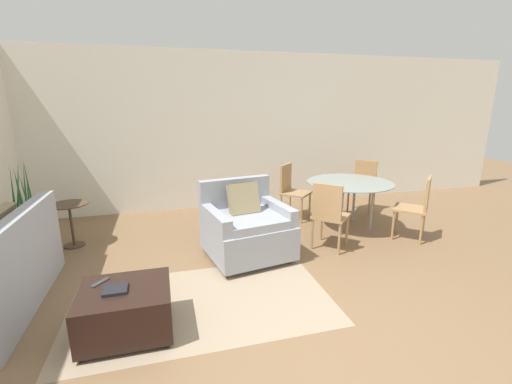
{
  "coord_description": "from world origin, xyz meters",
  "views": [
    {
      "loc": [
        -1.05,
        -2.12,
        1.87
      ],
      "look_at": [
        0.08,
        2.03,
        0.75
      ],
      "focal_mm": 24.0,
      "sensor_mm": 36.0,
      "label": 1
    }
  ],
  "objects_px": {
    "tv_remote_primary": "(100,282)",
    "dining_chair_near_right": "(418,204)",
    "potted_plant": "(28,230)",
    "dining_chair_far_left": "(291,188)",
    "dining_table": "(350,186)",
    "dining_chair_near_left": "(329,212)",
    "dining_chair_far_right": "(363,183)",
    "ottoman": "(126,309)",
    "armchair": "(246,228)",
    "book_stack": "(115,289)",
    "side_table": "(70,216)"
  },
  "relations": [
    {
      "from": "ottoman",
      "to": "dining_chair_far_right",
      "type": "bearing_deg",
      "value": 33.4
    },
    {
      "from": "side_table",
      "to": "dining_chair_near_left",
      "type": "distance_m",
      "value": 3.39
    },
    {
      "from": "book_stack",
      "to": "side_table",
      "type": "xyz_separation_m",
      "value": [
        -0.8,
        2.12,
        -0.0
      ]
    },
    {
      "from": "dining_chair_far_right",
      "to": "side_table",
      "type": "bearing_deg",
      "value": -175.62
    },
    {
      "from": "ottoman",
      "to": "dining_chair_far_left",
      "type": "distance_m",
      "value": 3.44
    },
    {
      "from": "potted_plant",
      "to": "dining_table",
      "type": "relative_size",
      "value": 0.95
    },
    {
      "from": "book_stack",
      "to": "dining_chair_far_right",
      "type": "relative_size",
      "value": 0.21
    },
    {
      "from": "tv_remote_primary",
      "to": "dining_chair_near_right",
      "type": "height_order",
      "value": "dining_chair_near_right"
    },
    {
      "from": "dining_chair_near_right",
      "to": "dining_table",
      "type": "bearing_deg",
      "value": 135.0
    },
    {
      "from": "potted_plant",
      "to": "dining_chair_far_left",
      "type": "xyz_separation_m",
      "value": [
        3.76,
        0.34,
        0.24
      ]
    },
    {
      "from": "armchair",
      "to": "ottoman",
      "type": "bearing_deg",
      "value": -137.55
    },
    {
      "from": "dining_table",
      "to": "dining_chair_far_left",
      "type": "xyz_separation_m",
      "value": [
        -0.68,
        0.68,
        -0.14
      ]
    },
    {
      "from": "dining_table",
      "to": "dining_chair_near_left",
      "type": "relative_size",
      "value": 1.42
    },
    {
      "from": "tv_remote_primary",
      "to": "dining_table",
      "type": "distance_m",
      "value": 3.65
    },
    {
      "from": "side_table",
      "to": "dining_chair_near_right",
      "type": "bearing_deg",
      "value": -12.28
    },
    {
      "from": "dining_table",
      "to": "ottoman",
      "type": "bearing_deg",
      "value": -149.71
    },
    {
      "from": "armchair",
      "to": "dining_chair_far_right",
      "type": "height_order",
      "value": "armchair"
    },
    {
      "from": "dining_chair_near_left",
      "to": "dining_chair_near_right",
      "type": "xyz_separation_m",
      "value": [
        1.35,
        0.0,
        0.0
      ]
    },
    {
      "from": "armchair",
      "to": "dining_chair_near_left",
      "type": "relative_size",
      "value": 1.22
    },
    {
      "from": "dining_chair_near_left",
      "to": "book_stack",
      "type": "bearing_deg",
      "value": -155.32
    },
    {
      "from": "side_table",
      "to": "dining_chair_near_right",
      "type": "relative_size",
      "value": 0.66
    },
    {
      "from": "dining_chair_near_left",
      "to": "dining_chair_far_left",
      "type": "distance_m",
      "value": 1.35
    },
    {
      "from": "side_table",
      "to": "dining_chair_near_right",
      "type": "distance_m",
      "value": 4.7
    },
    {
      "from": "ottoman",
      "to": "potted_plant",
      "type": "xyz_separation_m",
      "value": [
        -1.38,
        2.13,
        0.05
      ]
    },
    {
      "from": "dining_chair_near_right",
      "to": "dining_chair_far_right",
      "type": "bearing_deg",
      "value": 90.0
    },
    {
      "from": "tv_remote_primary",
      "to": "dining_chair_near_right",
      "type": "bearing_deg",
      "value": 13.63
    },
    {
      "from": "side_table",
      "to": "dining_chair_far_left",
      "type": "bearing_deg",
      "value": 6.2
    },
    {
      "from": "tv_remote_primary",
      "to": "potted_plant",
      "type": "relative_size",
      "value": 0.13
    },
    {
      "from": "dining_chair_near_right",
      "to": "tv_remote_primary",
      "type": "bearing_deg",
      "value": -166.37
    },
    {
      "from": "dining_chair_far_left",
      "to": "dining_chair_far_right",
      "type": "relative_size",
      "value": 1.0
    },
    {
      "from": "potted_plant",
      "to": "dining_chair_far_right",
      "type": "distance_m",
      "value": 5.13
    },
    {
      "from": "book_stack",
      "to": "dining_chair_near_right",
      "type": "xyz_separation_m",
      "value": [
        3.8,
        1.12,
        0.1
      ]
    },
    {
      "from": "armchair",
      "to": "side_table",
      "type": "xyz_separation_m",
      "value": [
        -2.17,
        0.91,
        0.05
      ]
    },
    {
      "from": "potted_plant",
      "to": "dining_table",
      "type": "distance_m",
      "value": 4.47
    },
    {
      "from": "ottoman",
      "to": "dining_chair_far_right",
      "type": "height_order",
      "value": "dining_chair_far_right"
    },
    {
      "from": "armchair",
      "to": "book_stack",
      "type": "relative_size",
      "value": 5.89
    },
    {
      "from": "dining_chair_far_left",
      "to": "dining_chair_far_right",
      "type": "distance_m",
      "value": 1.35
    },
    {
      "from": "dining_table",
      "to": "dining_chair_far_left",
      "type": "bearing_deg",
      "value": 135.0
    },
    {
      "from": "ottoman",
      "to": "potted_plant",
      "type": "distance_m",
      "value": 2.54
    },
    {
      "from": "armchair",
      "to": "tv_remote_primary",
      "type": "bearing_deg",
      "value": -145.41
    },
    {
      "from": "dining_chair_near_right",
      "to": "book_stack",
      "type": "bearing_deg",
      "value": -163.52
    },
    {
      "from": "armchair",
      "to": "side_table",
      "type": "relative_size",
      "value": 1.85
    },
    {
      "from": "armchair",
      "to": "dining_chair_near_right",
      "type": "height_order",
      "value": "armchair"
    },
    {
      "from": "dining_table",
      "to": "dining_chair_far_left",
      "type": "height_order",
      "value": "dining_chair_far_left"
    },
    {
      "from": "ottoman",
      "to": "dining_chair_near_right",
      "type": "distance_m",
      "value": 3.91
    },
    {
      "from": "armchair",
      "to": "dining_chair_near_right",
      "type": "xyz_separation_m",
      "value": [
        2.42,
        -0.09,
        0.15
      ]
    },
    {
      "from": "side_table",
      "to": "dining_chair_far_right",
      "type": "distance_m",
      "value": 4.61
    },
    {
      "from": "dining_table",
      "to": "dining_chair_near_left",
      "type": "bearing_deg",
      "value": -135.0
    },
    {
      "from": "armchair",
      "to": "dining_chair_far_left",
      "type": "distance_m",
      "value": 1.66
    },
    {
      "from": "tv_remote_primary",
      "to": "armchair",
      "type": "bearing_deg",
      "value": 34.59
    }
  ]
}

